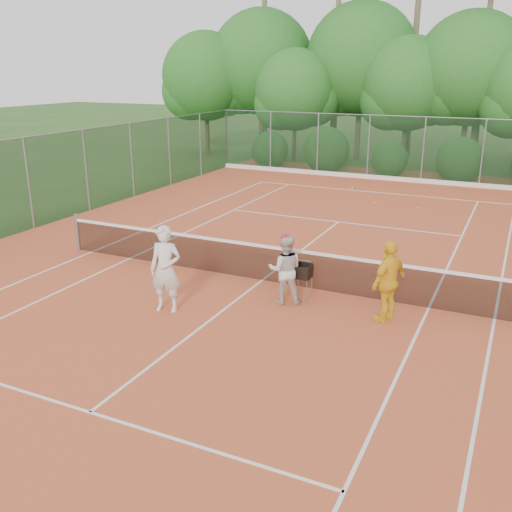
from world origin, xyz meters
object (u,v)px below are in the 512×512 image
Objects in this scene: player_center_grp at (285,269)px; player_yellow at (389,281)px; ball_hopper at (303,272)px; player_white at (166,269)px.

player_yellow is (2.33, 0.01, 0.08)m from player_center_grp.
player_center_grp is 1.92× the size of ball_hopper.
player_white reaches higher than player_center_grp.
player_yellow reaches higher than ball_hopper.
player_yellow reaches higher than player_center_grp.
player_center_grp is at bearing -117.80° from ball_hopper.
player_center_grp is (2.19, 1.51, -0.16)m from player_white.
player_white is 1.18× the size of player_center_grp.
ball_hopper is (2.48, 1.88, -0.29)m from player_white.
player_center_grp is 2.33m from player_yellow.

